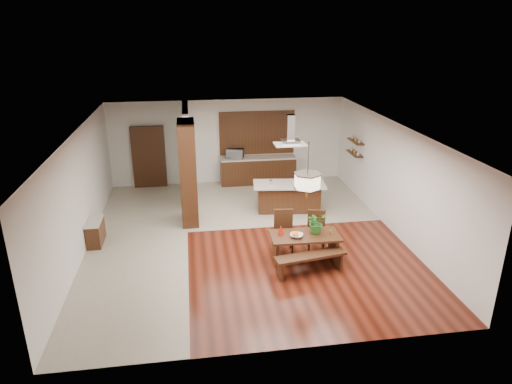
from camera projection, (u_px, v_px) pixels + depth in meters
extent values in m
plane|color=#3D130B|center=(245.00, 237.00, 12.06)|extent=(9.00, 9.00, 0.00)
cube|color=white|center=(244.00, 129.00, 11.04)|extent=(8.00, 9.00, 0.04)
cube|color=silver|center=(228.00, 142.00, 15.72)|extent=(8.00, 0.04, 2.90)
cube|color=silver|center=(279.00, 277.00, 7.38)|extent=(8.00, 0.04, 2.90)
cube|color=silver|center=(80.00, 194.00, 11.00)|extent=(0.04, 9.00, 2.90)
cube|color=silver|center=(394.00, 178.00, 12.11)|extent=(0.04, 9.00, 2.90)
cube|color=#B1A793|center=(138.00, 244.00, 11.68)|extent=(2.50, 9.00, 0.01)
cube|color=#B1A793|center=(274.00, 200.00, 14.55)|extent=(5.50, 4.00, 0.01)
cube|color=#381C0E|center=(244.00, 130.00, 11.05)|extent=(8.00, 9.00, 0.02)
cube|color=black|center=(188.00, 173.00, 12.47)|extent=(0.45, 1.00, 2.90)
cube|color=silver|center=(187.00, 153.00, 14.41)|extent=(0.18, 2.40, 2.90)
cube|color=black|center=(95.00, 232.00, 11.60)|extent=(0.37, 0.88, 0.63)
cube|color=black|center=(149.00, 157.00, 15.39)|extent=(1.10, 0.20, 2.10)
cube|color=black|center=(258.00, 171.00, 15.93)|extent=(2.60, 0.60, 0.90)
cube|color=beige|center=(258.00, 158.00, 15.77)|extent=(2.60, 0.62, 0.05)
cube|color=brown|center=(257.00, 133.00, 15.72)|extent=(2.60, 0.08, 1.50)
cube|color=black|center=(355.00, 154.00, 14.52)|extent=(0.26, 0.90, 0.04)
cube|color=black|center=(356.00, 141.00, 14.38)|extent=(0.26, 0.90, 0.04)
cube|color=black|center=(305.00, 236.00, 10.65)|extent=(1.64, 0.85, 0.05)
cube|color=black|center=(275.00, 250.00, 10.68)|extent=(0.09, 0.65, 0.62)
cube|color=black|center=(333.00, 247.00, 10.85)|extent=(0.09, 0.65, 0.62)
imported|color=#2A6923|center=(317.00, 222.00, 10.66)|extent=(0.57, 0.53, 0.53)
imported|color=beige|center=(297.00, 236.00, 10.52)|extent=(0.39, 0.39, 0.07)
cone|color=#A31B0B|center=(281.00, 230.00, 10.61)|extent=(0.19, 0.19, 0.24)
cylinder|color=gold|center=(330.00, 233.00, 10.62)|extent=(0.10, 0.10, 0.11)
cube|color=black|center=(289.00, 198.00, 13.61)|extent=(1.90, 0.90, 0.82)
cube|color=beige|center=(289.00, 184.00, 13.41)|extent=(2.20, 1.16, 0.05)
imported|color=white|center=(303.00, 182.00, 13.37)|extent=(0.15, 0.15, 0.10)
imported|color=#B2B3B9|center=(235.00, 154.00, 15.57)|extent=(0.65, 0.53, 0.31)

